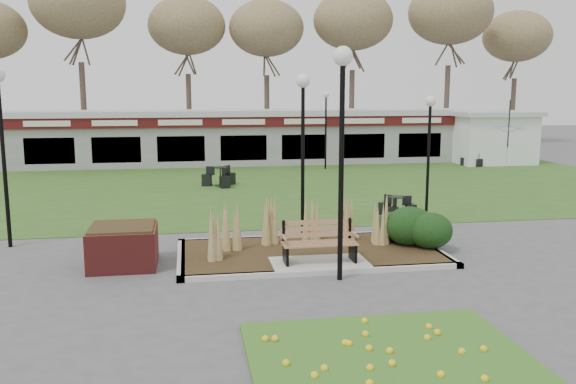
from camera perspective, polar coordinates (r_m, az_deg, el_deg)
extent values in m
plane|color=#515154|center=(13.84, 3.09, -7.23)|extent=(100.00, 100.00, 0.00)
cube|color=#33571B|center=(25.42, -2.77, 0.54)|extent=(34.00, 16.00, 0.02)
cube|color=#37651D|center=(9.67, 9.20, -14.73)|extent=(4.20, 3.00, 0.08)
cube|color=#2E2412|center=(14.96, 2.09, -5.70)|extent=(6.22, 3.22, 0.12)
cube|color=#B7B7B2|center=(13.44, 3.47, -7.48)|extent=(6.40, 0.18, 0.12)
cube|color=#B7B7B2|center=(16.49, 0.97, -4.25)|extent=(6.40, 0.18, 0.12)
cube|color=#B7B7B2|center=(14.67, -9.97, -6.15)|extent=(0.18, 3.40, 0.12)
cube|color=#B7B7B2|center=(15.86, 13.22, -5.07)|extent=(0.18, 3.40, 0.12)
cube|color=#B7B7B2|center=(13.97, 2.96, -6.80)|extent=(2.20, 1.20, 0.13)
cone|color=#9D954E|center=(14.94, -5.37, -3.25)|extent=(0.36, 0.36, 1.15)
cone|color=#9D954E|center=(15.42, -1.77, -2.80)|extent=(0.36, 0.36, 1.15)
cone|color=#9D954E|center=(15.80, 2.09, -2.50)|extent=(0.36, 0.36, 1.15)
cone|color=#9D954E|center=(15.81, 5.44, -2.53)|extent=(0.36, 0.36, 1.15)
cone|color=#9D954E|center=(15.66, 8.65, -2.72)|extent=(0.36, 0.36, 1.15)
cone|color=#9D954E|center=(14.13, -7.17, -4.02)|extent=(0.36, 0.36, 1.15)
ellipsoid|color=black|center=(15.73, 11.29, -3.14)|extent=(1.21, 1.10, 0.99)
ellipsoid|color=black|center=(15.52, 13.19, -3.54)|extent=(1.10, 1.00, 0.90)
ellipsoid|color=black|center=(16.30, 11.66, -2.92)|extent=(1.06, 0.96, 0.86)
ellipsoid|color=black|center=(16.11, 9.65, -3.19)|extent=(0.92, 0.84, 0.76)
cube|color=#9F6C48|center=(13.83, 2.97, -4.83)|extent=(1.70, 0.57, 0.04)
cube|color=#9F6C48|center=(14.06, 2.71, -3.42)|extent=(1.70, 0.13, 0.44)
cube|color=black|center=(13.75, -0.23, -5.86)|extent=(0.06, 0.55, 0.42)
cube|color=black|center=(14.08, 6.08, -5.55)|extent=(0.06, 0.55, 0.42)
cube|color=black|center=(13.92, -0.43, -3.67)|extent=(0.06, 0.06, 0.50)
cube|color=black|center=(14.24, 5.80, -3.42)|extent=(0.06, 0.06, 0.50)
cube|color=#9F6C48|center=(13.62, -0.38, -4.27)|extent=(0.05, 0.50, 0.04)
cube|color=#9F6C48|center=(13.97, 6.29, -3.98)|extent=(0.05, 0.50, 0.04)
cube|color=maroon|center=(14.46, -15.15, -4.98)|extent=(1.50, 1.50, 0.90)
cube|color=#2E2412|center=(14.35, -15.24, -3.16)|extent=(1.40, 1.40, 0.06)
cube|color=gray|center=(33.17, -4.41, 4.89)|extent=(24.00, 3.00, 2.60)
cube|color=#490F10|center=(31.56, -4.19, 6.57)|extent=(24.00, 0.18, 0.55)
cube|color=silver|center=(33.08, -4.45, 7.40)|extent=(24.60, 3.40, 0.30)
cube|color=silver|center=(31.45, -4.17, 6.56)|extent=(22.00, 0.02, 0.28)
cube|color=black|center=(31.76, -4.17, 4.14)|extent=(22.00, 0.10, 1.30)
cube|color=white|center=(35.12, 18.50, 4.69)|extent=(4.00, 3.00, 2.60)
cube|color=silver|center=(35.04, 18.62, 6.97)|extent=(4.40, 3.40, 0.25)
cylinder|color=#47382B|center=(41.41, -18.06, 7.17)|extent=(0.36, 0.36, 5.17)
ellipsoid|color=brown|center=(41.62, -18.49, 15.18)|extent=(5.24, 5.24, 3.93)
cylinder|color=#47382B|center=(40.96, -9.66, 7.48)|extent=(0.36, 0.36, 5.17)
ellipsoid|color=brown|center=(41.17, -9.90, 15.58)|extent=(5.24, 5.24, 3.93)
cylinder|color=#47382B|center=(41.38, -1.25, 7.63)|extent=(0.36, 0.36, 5.17)
ellipsoid|color=brown|center=(41.59, -1.28, 15.66)|extent=(5.24, 5.24, 3.93)
cylinder|color=#47382B|center=(42.65, 6.82, 7.63)|extent=(0.36, 0.36, 5.17)
ellipsoid|color=brown|center=(42.85, 6.98, 15.41)|extent=(5.24, 5.24, 3.93)
cylinder|color=#47382B|center=(44.70, 14.29, 7.49)|extent=(0.36, 0.36, 5.17)
ellipsoid|color=brown|center=(44.89, 14.61, 14.91)|extent=(5.24, 5.24, 3.93)
cylinder|color=#47382B|center=(47.42, 21.00, 7.26)|extent=(0.36, 0.36, 5.17)
ellipsoid|color=brown|center=(47.60, 21.43, 14.25)|extent=(5.24, 5.24, 3.93)
cylinder|color=black|center=(16.93, -25.02, 2.20)|extent=(0.10, 0.10, 4.18)
cylinder|color=black|center=(18.65, 12.97, 2.44)|extent=(0.09, 0.09, 3.52)
sphere|color=white|center=(18.51, 13.19, 8.28)|extent=(0.32, 0.32, 0.32)
cylinder|color=black|center=(12.65, 4.99, 1.54)|extent=(0.11, 0.11, 4.48)
sphere|color=white|center=(12.55, 5.16, 12.55)|extent=(0.40, 0.40, 0.40)
cylinder|color=black|center=(16.54, 1.39, 2.74)|extent=(0.10, 0.10, 4.06)
sphere|color=white|center=(16.43, 1.42, 10.35)|extent=(0.37, 0.37, 0.37)
cylinder|color=black|center=(30.80, 3.55, 5.47)|extent=(0.09, 0.09, 3.59)
sphere|color=white|center=(30.72, 3.59, 9.08)|extent=(0.32, 0.32, 0.32)
cylinder|color=black|center=(25.55, -6.33, 0.60)|extent=(0.47, 0.47, 0.03)
cylinder|color=black|center=(25.50, -6.35, 1.44)|extent=(0.05, 0.05, 0.76)
cylinder|color=black|center=(25.45, -6.36, 2.31)|extent=(0.63, 0.63, 0.03)
cube|color=black|center=(25.95, -5.47, 1.26)|extent=(0.51, 0.51, 0.49)
cube|color=black|center=(25.65, -7.61, 1.13)|extent=(0.44, 0.44, 0.49)
cube|color=black|center=(24.97, -5.93, 0.93)|extent=(0.44, 0.44, 0.49)
cylinder|color=black|center=(19.51, 10.05, -2.30)|extent=(0.38, 0.38, 0.03)
cylinder|color=black|center=(19.45, 10.08, -1.40)|extent=(0.04, 0.04, 0.63)
cylinder|color=black|center=(19.39, 10.11, -0.46)|extent=(0.52, 0.52, 0.02)
cube|color=black|center=(19.63, 11.40, -1.71)|extent=(0.30, 0.30, 0.40)
cube|color=black|center=(19.79, 9.03, -1.55)|extent=(0.40, 0.40, 0.40)
cube|color=black|center=(19.01, 9.79, -2.02)|extent=(0.41, 0.41, 0.40)
cylinder|color=black|center=(33.67, 16.91, 2.41)|extent=(0.40, 0.40, 0.03)
cylinder|color=black|center=(33.63, 16.93, 2.95)|extent=(0.04, 0.04, 0.65)
cylinder|color=black|center=(33.60, 16.96, 3.51)|extent=(0.54, 0.54, 0.02)
cube|color=black|center=(34.09, 17.28, 2.80)|extent=(0.43, 0.43, 0.41)
cube|color=black|center=(33.61, 16.08, 2.77)|extent=(0.40, 0.40, 0.41)
cube|color=black|center=(33.24, 17.40, 2.63)|extent=(0.35, 0.35, 0.41)
cylinder|color=black|center=(30.33, 19.83, 3.53)|extent=(0.06, 0.06, 2.20)
imported|color=#3258AF|center=(30.29, 19.87, 4.35)|extent=(2.56, 2.58, 1.76)
imported|color=black|center=(38.44, -20.24, 4.19)|extent=(4.97, 2.98, 1.55)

